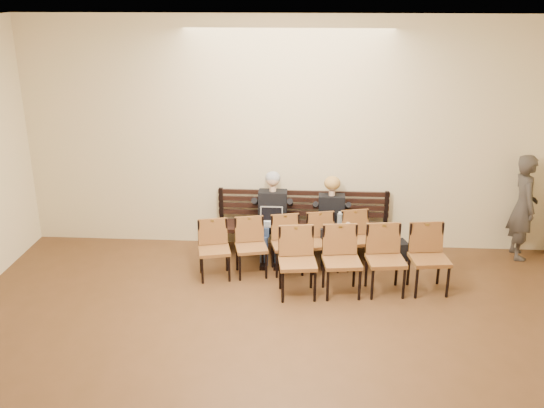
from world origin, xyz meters
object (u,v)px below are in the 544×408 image
at_px(chair_row_back, 364,262).
at_px(seated_woman, 331,223).
at_px(bag, 394,251).
at_px(passerby, 525,199).
at_px(seated_man, 272,217).
at_px(water_bottle, 339,227).
at_px(bench, 302,239).
at_px(chair_row_front, 288,245).
at_px(laptop, 271,226).

bearing_deg(chair_row_back, seated_woman, 102.53).
height_order(bag, passerby, passerby).
xyz_separation_m(seated_man, seated_woman, (0.87, 0.00, -0.07)).
xyz_separation_m(water_bottle, bag, (0.83, 0.19, -0.43)).
relative_size(bench, bag, 6.94).
bearing_deg(chair_row_back, seated_man, 131.61).
bearing_deg(water_bottle, passerby, 8.89).
distance_m(water_bottle, bag, 0.96).
distance_m(water_bottle, chair_row_front, 0.82).
xyz_separation_m(water_bottle, chair_row_front, (-0.74, -0.33, -0.16)).
bearing_deg(chair_row_back, laptop, 137.52).
relative_size(seated_man, passerby, 0.68).
relative_size(seated_man, laptop, 3.78).
bearing_deg(seated_man, seated_woman, 0.00).
height_order(laptop, passerby, passerby).
bearing_deg(chair_row_back, bench, 116.53).
xyz_separation_m(bench, seated_woman, (0.42, -0.12, 0.33)).
height_order(chair_row_front, chair_row_back, chair_row_back).
bearing_deg(seated_man, laptop, -92.17).
xyz_separation_m(passerby, chair_row_front, (-3.44, -0.75, -0.51)).
xyz_separation_m(bench, bag, (1.37, -0.13, -0.09)).
xyz_separation_m(seated_woman, bag, (0.95, -0.01, -0.42)).
xyz_separation_m(laptop, bag, (1.83, 0.20, -0.43)).
relative_size(bench, water_bottle, 10.75).
bearing_deg(water_bottle, chair_row_front, -156.08).
relative_size(seated_man, seated_woman, 1.13).
xyz_separation_m(bench, passerby, (3.24, 0.10, 0.69)).
distance_m(seated_woman, water_bottle, 0.23).
bearing_deg(passerby, laptop, 97.03).
relative_size(water_bottle, chair_row_back, 0.11).
bearing_deg(seated_woman, laptop, -166.80).
height_order(bench, passerby, passerby).
bearing_deg(chair_row_front, water_bottle, 10.34).
bearing_deg(seated_man, chair_row_back, -40.86).
relative_size(water_bottle, chair_row_front, 0.10).
height_order(bench, seated_woman, seated_woman).
bearing_deg(laptop, chair_row_front, -37.13).
xyz_separation_m(bench, laptop, (-0.46, -0.33, 0.35)).
distance_m(bag, chair_row_front, 1.67).
relative_size(laptop, bag, 0.88).
xyz_separation_m(bag, chair_row_front, (-1.57, -0.52, 0.27)).
height_order(water_bottle, chair_row_back, chair_row_back).
bearing_deg(bag, seated_man, 179.68).
height_order(seated_woman, water_bottle, seated_woman).
distance_m(water_bottle, chair_row_back, 0.95).
bearing_deg(chair_row_back, chair_row_front, 143.24).
height_order(seated_man, passerby, passerby).
height_order(seated_man, chair_row_front, seated_man).
relative_size(bench, laptop, 7.86).
distance_m(laptop, chair_row_front, 0.44).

